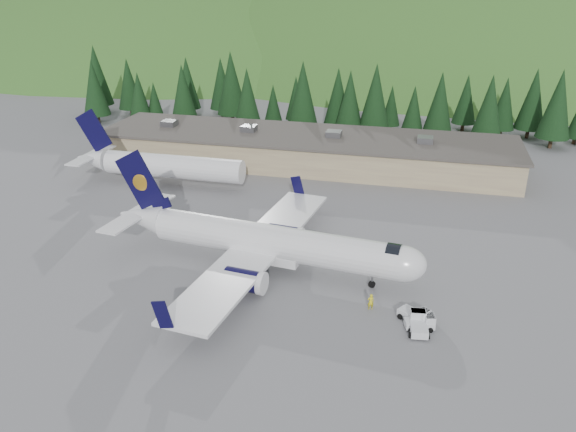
# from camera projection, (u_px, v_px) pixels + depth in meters

# --- Properties ---
(ground) EXTENTS (600.00, 600.00, 0.00)m
(ground) POSITION_uv_depth(u_px,v_px,m) (275.00, 269.00, 62.67)
(ground) COLOR slate
(airliner) EXTENTS (36.57, 34.39, 12.13)m
(airliner) POSITION_uv_depth(u_px,v_px,m) (266.00, 242.00, 61.73)
(airliner) COLOR white
(airliner) RESTS_ON ground
(second_airliner) EXTENTS (27.50, 11.00, 10.05)m
(second_airliner) POSITION_uv_depth(u_px,v_px,m) (156.00, 164.00, 86.46)
(second_airliner) COLOR white
(second_airliner) RESTS_ON ground
(baggage_tug_a) EXTENTS (2.92, 2.13, 1.43)m
(baggage_tug_a) POSITION_uv_depth(u_px,v_px,m) (422.00, 322.00, 52.08)
(baggage_tug_a) COLOR silver
(baggage_tug_a) RESTS_ON ground
(baggage_tug_b) EXTENTS (3.19, 2.83, 1.54)m
(baggage_tug_b) POSITION_uv_depth(u_px,v_px,m) (416.00, 315.00, 53.06)
(baggage_tug_b) COLOR silver
(baggage_tug_b) RESTS_ON ground
(baggage_tug_c) EXTENTS (2.18, 3.24, 1.64)m
(baggage_tug_c) POSITION_uv_depth(u_px,v_px,m) (418.00, 323.00, 51.78)
(baggage_tug_c) COLOR silver
(baggage_tug_c) RESTS_ON ground
(terminal_building) EXTENTS (71.00, 17.00, 6.10)m
(terminal_building) POSITION_uv_depth(u_px,v_px,m) (305.00, 149.00, 96.57)
(terminal_building) COLOR #8F785E
(terminal_building) RESTS_ON ground
(ramp_worker) EXTENTS (0.72, 0.57, 1.72)m
(ramp_worker) POSITION_uv_depth(u_px,v_px,m) (371.00, 302.00, 54.93)
(ramp_worker) COLOR yellow
(ramp_worker) RESTS_ON ground
(tree_line) EXTENTS (112.01, 18.83, 14.30)m
(tree_line) POSITION_uv_depth(u_px,v_px,m) (311.00, 94.00, 115.20)
(tree_line) COLOR black
(tree_line) RESTS_ON ground
(hills) EXTENTS (614.00, 330.00, 300.00)m
(hills) POSITION_uv_depth(u_px,v_px,m) (497.00, 231.00, 268.44)
(hills) COLOR #2E4E1B
(hills) RESTS_ON ground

